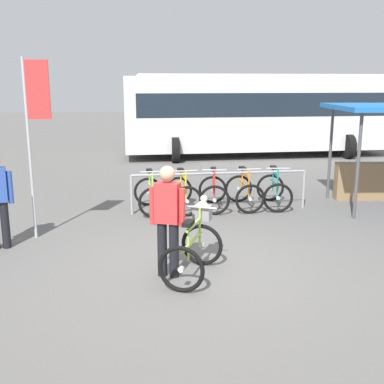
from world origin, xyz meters
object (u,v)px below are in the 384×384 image
at_px(person_with_featured_bike, 168,217).
at_px(banner_flag, 34,115).
at_px(racked_bike_yellow, 182,194).
at_px(featured_bicycle, 195,243).
at_px(bus_distant, 256,110).
at_px(racked_bike_orange, 244,192).
at_px(racked_bike_lime, 151,195).
at_px(racked_bike_teal, 274,191).
at_px(racked_bike_red, 214,193).

xyz_separation_m(person_with_featured_bike, banner_flag, (-2.29, 1.89, 1.32)).
bearing_deg(person_with_featured_bike, racked_bike_yellow, 84.94).
height_order(featured_bicycle, bus_distant, bus_distant).
distance_m(racked_bike_orange, person_with_featured_bike, 4.18).
bearing_deg(featured_bicycle, bus_distant, 75.44).
bearing_deg(banner_flag, racked_bike_orange, 25.23).
height_order(racked_bike_lime, featured_bicycle, featured_bicycle).
distance_m(racked_bike_lime, bus_distant, 8.97).
height_order(racked_bike_lime, banner_flag, banner_flag).
relative_size(racked_bike_orange, racked_bike_teal, 1.04).
xyz_separation_m(racked_bike_red, banner_flag, (-3.31, -1.82, 1.86)).
distance_m(featured_bicycle, person_with_featured_bike, 0.58).
distance_m(racked_bike_red, bus_distant, 8.36).
bearing_deg(racked_bike_yellow, racked_bike_orange, 5.28).
xyz_separation_m(person_with_featured_bike, bus_distant, (3.39, 11.61, 0.83)).
height_order(racked_bike_red, person_with_featured_bike, person_with_featured_bike).
xyz_separation_m(racked_bike_red, racked_bike_orange, (0.70, 0.06, 0.00)).
bearing_deg(racked_bike_orange, racked_bike_yellow, -174.72).
bearing_deg(racked_bike_teal, person_with_featured_bike, -122.15).
bearing_deg(racked_bike_teal, racked_bike_yellow, -174.72).
relative_size(racked_bike_yellow, person_with_featured_bike, 0.72).
distance_m(racked_bike_lime, featured_bicycle, 3.62).
height_order(bus_distant, banner_flag, banner_flag).
xyz_separation_m(racked_bike_lime, banner_flag, (-1.91, -1.69, 1.86)).
bearing_deg(banner_flag, racked_bike_teal, 22.54).
relative_size(racked_bike_yellow, racked_bike_teal, 1.05).
height_order(racked_bike_yellow, banner_flag, banner_flag).
bearing_deg(racked_bike_lime, racked_bike_orange, 5.28).
distance_m(racked_bike_teal, bus_distant, 7.95).
distance_m(racked_bike_orange, racked_bike_teal, 0.70).
xyz_separation_m(racked_bike_lime, racked_bike_orange, (2.09, 0.19, 0.00)).
distance_m(racked_bike_teal, featured_bicycle, 4.30).
xyz_separation_m(racked_bike_red, bus_distant, (2.37, 7.90, 1.37)).
bearing_deg(racked_bike_red, racked_bike_orange, 5.28).
bearing_deg(racked_bike_red, featured_bicycle, -99.76).
bearing_deg(banner_flag, featured_bicycle, -34.56).
bearing_deg(racked_bike_yellow, racked_bike_teal, 5.28).
height_order(racked_bike_yellow, bus_distant, bus_distant).
height_order(racked_bike_lime, racked_bike_yellow, same).
distance_m(racked_bike_yellow, racked_bike_red, 0.70).
xyz_separation_m(racked_bike_lime, bus_distant, (3.77, 8.03, 1.37)).
xyz_separation_m(racked_bike_lime, racked_bike_yellow, (0.70, 0.06, 0.00)).
relative_size(bus_distant, banner_flag, 3.18).
relative_size(racked_bike_yellow, bus_distant, 0.12).
distance_m(racked_bike_yellow, racked_bike_teal, 2.10).
height_order(racked_bike_yellow, racked_bike_red, same).
xyz_separation_m(featured_bicycle, bus_distant, (3.00, 11.56, 1.25)).
relative_size(racked_bike_teal, bus_distant, 0.11).
bearing_deg(featured_bicycle, racked_bike_yellow, 91.06).
xyz_separation_m(racked_bike_red, racked_bike_teal, (1.39, 0.13, 0.00)).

